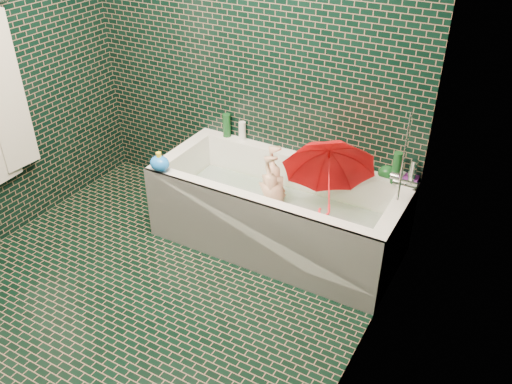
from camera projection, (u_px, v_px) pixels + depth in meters
The scene contains 18 objects.
floor at pixel (136, 307), 3.34m from camera, with size 2.80×2.80×0.00m, color black.
wall_back at pixel (248, 47), 3.71m from camera, with size 2.80×2.80×0.00m, color black.
wall_right at pixel (355, 190), 2.14m from camera, with size 2.80×2.80×0.00m, color black.
bathtub at pixel (277, 218), 3.79m from camera, with size 1.70×0.75×0.55m.
bath_mat at pixel (278, 224), 3.83m from camera, with size 1.35×0.47×0.01m, color #4EC427.
water at pixel (278, 207), 3.75m from camera, with size 1.48×0.53×0.00m, color silver.
faucet at pixel (403, 178), 3.16m from camera, with size 0.18×0.19×0.55m.
child at pixel (276, 204), 3.76m from camera, with size 0.29×0.19×0.80m, color #DAA888.
umbrella at pixel (329, 181), 3.44m from camera, with size 0.58×0.58×0.51m, color red.
soap_bottle_a at pixel (398, 181), 3.56m from camera, with size 0.11×0.11×0.28m, color white.
soap_bottle_b at pixel (409, 186), 3.51m from camera, with size 0.10×0.10×0.21m, color #5C1F75.
soap_bottle_c at pixel (385, 178), 3.60m from camera, with size 0.13×0.13×0.17m, color #13451C.
bottle_right_tall at pixel (396, 168), 3.48m from camera, with size 0.06×0.06×0.22m, color #13451C.
bottle_right_pump at pixel (412, 173), 3.47m from camera, with size 0.05×0.05×0.18m, color silver.
bottle_left_tall at pixel (227, 125), 4.08m from camera, with size 0.06×0.06×0.18m, color #13451C.
bottle_left_short at pixel (242, 131), 4.04m from camera, with size 0.05×0.05×0.14m, color white.
rubber_duck at pixel (364, 168), 3.64m from camera, with size 0.11×0.08×0.08m.
bath_toy at pixel (160, 163), 3.64m from camera, with size 0.17×0.16×0.14m.
Camera 1 is at (1.85, -1.78, 2.38)m, focal length 38.00 mm.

